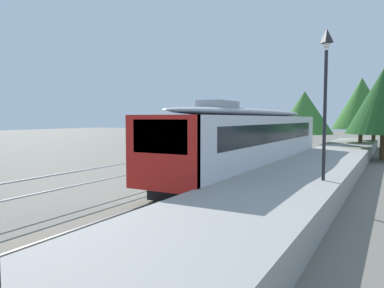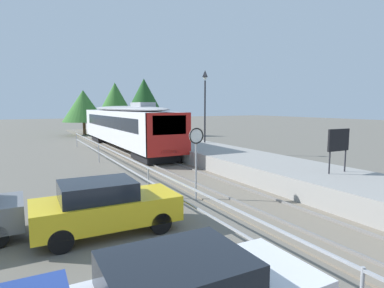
# 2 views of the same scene
# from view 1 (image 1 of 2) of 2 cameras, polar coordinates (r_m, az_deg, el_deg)

# --- Properties ---
(ground_plane) EXTENTS (160.00, 160.00, 0.00)m
(ground_plane) POSITION_cam_1_polar(r_m,az_deg,el_deg) (17.95, -4.41, -6.01)
(ground_plane) COLOR #6B665B
(track_rails) EXTENTS (3.20, 60.00, 0.14)m
(track_rails) POSITION_cam_1_polar(r_m,az_deg,el_deg) (16.51, 4.38, -6.77)
(track_rails) COLOR slate
(track_rails) RESTS_ON ground
(commuter_train) EXTENTS (2.82, 18.25, 3.74)m
(commuter_train) POSITION_cam_1_polar(r_m,az_deg,el_deg) (20.17, 9.42, 1.18)
(commuter_train) COLOR silver
(commuter_train) RESTS_ON track_rails
(station_platform) EXTENTS (3.90, 60.00, 0.90)m
(station_platform) POSITION_cam_1_polar(r_m,az_deg,el_deg) (15.39, 15.52, -6.12)
(station_platform) COLOR #999691
(station_platform) RESTS_ON ground
(platform_lamp_mid_platform) EXTENTS (0.34, 0.34, 5.35)m
(platform_lamp_mid_platform) POSITION_cam_1_polar(r_m,az_deg,el_deg) (13.92, 20.09, 9.97)
(platform_lamp_mid_platform) COLOR #232328
(platform_lamp_mid_platform) RESTS_ON station_platform
(tree_behind_carpark) EXTENTS (5.21, 5.21, 5.61)m
(tree_behind_carpark) POSITION_cam_1_polar(r_m,az_deg,el_deg) (35.41, 17.07, 4.68)
(tree_behind_carpark) COLOR brown
(tree_behind_carpark) RESTS_ON ground
(tree_behind_station_far) EXTENTS (5.36, 5.36, 6.99)m
(tree_behind_station_far) POSITION_cam_1_polar(r_m,az_deg,el_deg) (30.85, 27.71, 6.06)
(tree_behind_station_far) COLOR brown
(tree_behind_station_far) RESTS_ON ground
(tree_distant_left) EXTENTS (4.89, 4.89, 6.00)m
(tree_distant_left) POSITION_cam_1_polar(r_m,az_deg,el_deg) (41.48, 26.52, 4.82)
(tree_distant_left) COLOR brown
(tree_distant_left) RESTS_ON ground
(tree_distant_centre) EXTENTS (5.09, 5.09, 6.83)m
(tree_distant_centre) POSITION_cam_1_polar(r_m,az_deg,el_deg) (37.09, 24.87, 5.74)
(tree_distant_centre) COLOR brown
(tree_distant_centre) RESTS_ON ground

